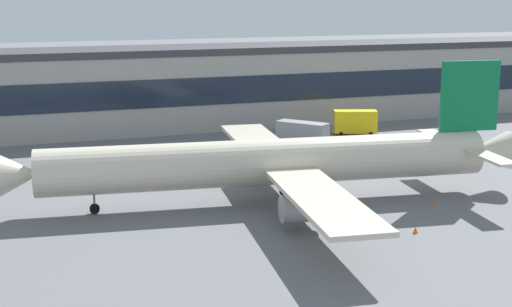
% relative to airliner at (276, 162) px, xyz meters
% --- Properties ---
extents(ground_plane, '(600.00, 600.00, 0.00)m').
position_rel_airliner_xyz_m(ground_plane, '(4.34, -2.78, -4.82)').
color(ground_plane, slate).
extents(terminal_building, '(183.13, 14.46, 14.37)m').
position_rel_airliner_xyz_m(terminal_building, '(4.34, 50.68, 2.39)').
color(terminal_building, '#9E9993').
rests_on(terminal_building, ground_plane).
extents(airliner, '(60.18, 51.84, 15.87)m').
position_rel_airliner_xyz_m(airliner, '(0.00, 0.00, 0.00)').
color(airliner, beige).
rests_on(airliner, ground_plane).
extents(fuel_truck, '(7.47, 8.28, 3.35)m').
position_rel_airliner_xyz_m(fuel_truck, '(16.77, 30.50, -2.93)').
color(fuel_truck, gray).
rests_on(fuel_truck, ground_plane).
extents(catering_truck, '(7.65, 4.77, 4.15)m').
position_rel_airliner_xyz_m(catering_truck, '(27.61, 33.79, -2.52)').
color(catering_truck, yellow).
rests_on(catering_truck, ground_plane).
extents(traffic_cone_0, '(0.54, 0.54, 0.67)m').
position_rel_airliner_xyz_m(traffic_cone_0, '(9.21, -15.16, -4.48)').
color(traffic_cone_0, '#F2590C').
rests_on(traffic_cone_0, ground_plane).
extents(traffic_cone_1, '(0.45, 0.45, 0.56)m').
position_rel_airliner_xyz_m(traffic_cone_1, '(15.98, -8.22, -4.54)').
color(traffic_cone_1, '#F2590C').
rests_on(traffic_cone_1, ground_plane).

